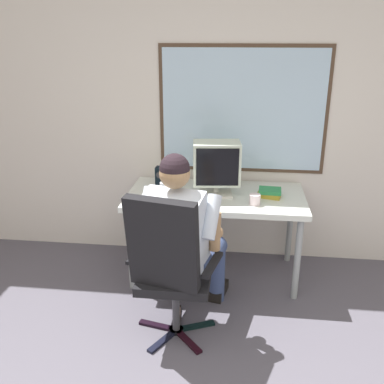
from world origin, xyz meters
The scene contains 9 objects.
wall_rear centered at (0.01, 2.75, 1.44)m, with size 5.63×0.08×2.89m.
desk centered at (0.17, 2.34, 0.65)m, with size 1.40×0.72×0.72m.
office_chair centered at (-0.06, 1.43, 0.59)m, with size 0.61×0.58×1.06m.
person_seated centered at (-0.01, 1.69, 0.66)m, with size 0.61×0.84×1.25m.
crt_monitor centered at (0.17, 2.33, 0.97)m, with size 0.38×0.27×0.43m.
wine_glass centered at (-0.21, 2.17, 0.81)m, with size 0.08×0.08×0.14m.
desk_speaker centered at (-0.31, 2.49, 0.80)m, with size 0.08×0.09×0.16m.
book_stack centered at (0.59, 2.33, 0.75)m, with size 0.20×0.16×0.06m.
coffee_mug centered at (0.47, 2.16, 0.76)m, with size 0.08×0.08×0.08m.
Camera 1 is at (0.35, -0.89, 1.94)m, focal length 40.57 mm.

